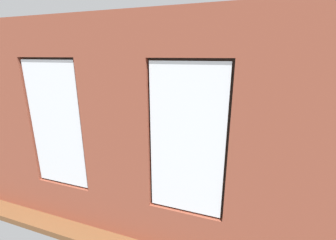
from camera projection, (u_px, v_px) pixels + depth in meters
ground_plane at (178, 156)px, 6.04m from camera, size 6.20×6.56×0.10m
brick_wall_with_windows at (117, 138)px, 2.98m from camera, size 5.60×0.30×3.04m
white_wall_right at (83, 93)px, 6.29m from camera, size 0.10×5.56×3.04m
couch_by_window at (123, 185)px, 4.01m from camera, size 1.93×0.87×0.80m
couch_left at (265, 162)px, 4.84m from camera, size 1.03×1.94×0.80m
coffee_table at (166, 134)px, 6.46m from camera, size 1.37×0.80×0.43m
cup_ceramic at (166, 130)px, 6.43m from camera, size 0.08×0.08×0.10m
candle_jar at (151, 130)px, 6.45m from camera, size 0.08×0.08×0.10m
table_plant_small at (162, 125)px, 6.54m from camera, size 0.19×0.19×0.29m
remote_black at (180, 132)px, 6.45m from camera, size 0.18×0.11×0.02m
remote_gray at (168, 133)px, 6.30m from camera, size 0.17×0.14×0.02m
media_console at (105, 133)px, 6.96m from camera, size 1.00×0.42×0.48m
tv_flatscreen at (103, 114)px, 6.79m from camera, size 1.01×0.20×0.72m
papasan_chair at (188, 117)px, 7.96m from camera, size 1.07×1.07×0.68m
potted_plant_between_couches at (203, 180)px, 3.50m from camera, size 0.75×0.75×1.03m
potted_plant_near_tv at (101, 134)px, 5.83m from camera, size 0.50×0.50×0.85m
potted_plant_corner_near_left at (265, 121)px, 7.24m from camera, size 0.78×0.76×1.10m
potted_plant_beside_window_right at (61, 159)px, 4.21m from camera, size 0.81×0.81×1.02m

